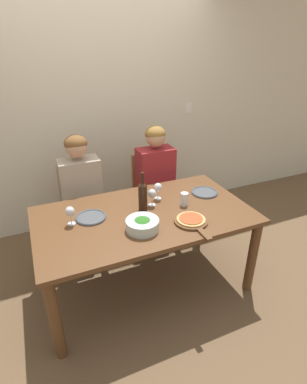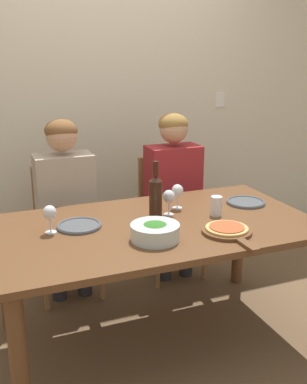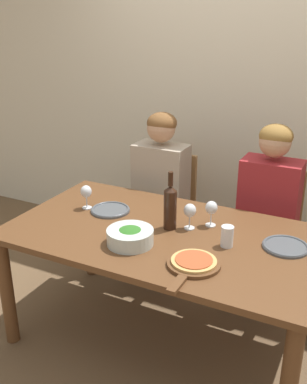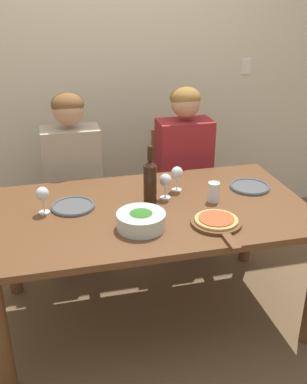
# 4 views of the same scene
# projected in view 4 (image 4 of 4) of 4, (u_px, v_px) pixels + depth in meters

# --- Properties ---
(ground_plane) EXTENTS (40.00, 40.00, 0.00)m
(ground_plane) POSITION_uv_depth(u_px,v_px,m) (151.00, 313.00, 2.77)
(ground_plane) COLOR brown
(back_wall) EXTENTS (10.00, 0.06, 2.70)m
(back_wall) POSITION_uv_depth(u_px,v_px,m) (110.00, 58.00, 3.37)
(back_wall) COLOR beige
(back_wall) RESTS_ON ground
(dining_table) EXTENTS (1.74, 0.98, 0.73)m
(dining_table) POSITION_uv_depth(u_px,v_px,m) (151.00, 224.00, 2.51)
(dining_table) COLOR brown
(dining_table) RESTS_ON ground
(chair_left) EXTENTS (0.42, 0.42, 0.88)m
(chair_left) POSITION_uv_depth(u_px,v_px,m) (74.00, 194.00, 3.21)
(chair_left) COLOR #9E7042
(chair_left) RESTS_ON ground
(chair_right) EXTENTS (0.42, 0.42, 0.88)m
(chair_right) POSITION_uv_depth(u_px,v_px,m) (179.00, 184.00, 3.38)
(chair_right) COLOR #9E7042
(chair_right) RESTS_ON ground
(person_woman) EXTENTS (0.47, 0.51, 1.23)m
(person_woman) POSITION_uv_depth(u_px,v_px,m) (73.00, 166.00, 3.01)
(person_woman) COLOR #28282D
(person_woman) RESTS_ON ground
(person_man) EXTENTS (0.47, 0.51, 1.23)m
(person_man) POSITION_uv_depth(u_px,v_px,m) (185.00, 156.00, 3.18)
(person_man) COLOR #28282D
(person_man) RESTS_ON ground
(wine_bottle) EXTENTS (0.07, 0.07, 0.34)m
(wine_bottle) POSITION_uv_depth(u_px,v_px,m) (150.00, 181.00, 2.47)
(wine_bottle) COLOR black
(wine_bottle) RESTS_ON dining_table
(broccoli_bowl) EXTENTS (0.25, 0.25, 0.09)m
(broccoli_bowl) POSITION_uv_depth(u_px,v_px,m) (141.00, 220.00, 2.25)
(broccoli_bowl) COLOR silver
(broccoli_bowl) RESTS_ON dining_table
(dinner_plate_left) EXTENTS (0.24, 0.24, 0.02)m
(dinner_plate_left) POSITION_uv_depth(u_px,v_px,m) (73.00, 206.00, 2.47)
(dinner_plate_left) COLOR #4C5156
(dinner_plate_left) RESTS_ON dining_table
(dinner_plate_right) EXTENTS (0.24, 0.24, 0.02)m
(dinner_plate_right) POSITION_uv_depth(u_px,v_px,m) (250.00, 187.00, 2.71)
(dinner_plate_right) COLOR #4C5156
(dinner_plate_right) RESTS_ON dining_table
(pizza_on_board) EXTENTS (0.26, 0.40, 0.04)m
(pizza_on_board) POSITION_uv_depth(u_px,v_px,m) (217.00, 222.00, 2.29)
(pizza_on_board) COLOR brown
(pizza_on_board) RESTS_ON dining_table
(wine_glass_left) EXTENTS (0.07, 0.07, 0.15)m
(wine_glass_left) POSITION_uv_depth(u_px,v_px,m) (43.00, 195.00, 2.37)
(wine_glass_left) COLOR silver
(wine_glass_left) RESTS_ON dining_table
(wine_glass_right) EXTENTS (0.07, 0.07, 0.15)m
(wine_glass_right) POSITION_uv_depth(u_px,v_px,m) (177.00, 174.00, 2.64)
(wine_glass_right) COLOR silver
(wine_glass_right) RESTS_ON dining_table
(wine_glass_centre) EXTENTS (0.07, 0.07, 0.15)m
(wine_glass_centre) POSITION_uv_depth(u_px,v_px,m) (165.00, 181.00, 2.54)
(wine_glass_centre) COLOR silver
(wine_glass_centre) RESTS_ON dining_table
(water_tumbler) EXTENTS (0.07, 0.07, 0.11)m
(water_tumbler) POSITION_uv_depth(u_px,v_px,m) (214.00, 192.00, 2.52)
(water_tumbler) COLOR silver
(water_tumbler) RESTS_ON dining_table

